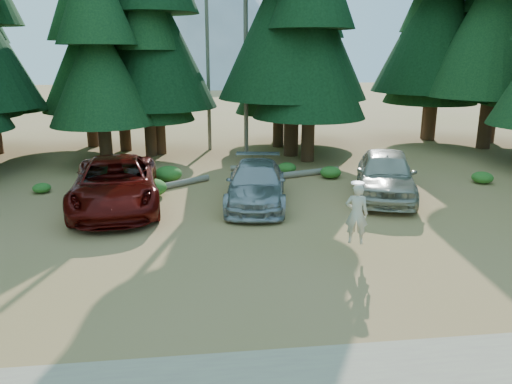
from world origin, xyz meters
TOP-DOWN VIEW (x-y plane):
  - ground at (0.00, 0.00)m, footprint 160.00×160.00m
  - forest_belt_north at (0.00, 15.00)m, footprint 36.00×7.00m
  - snag_front at (0.80, 14.50)m, footprint 0.24×0.24m
  - snag_back at (-1.20, 16.00)m, footprint 0.20×0.20m
  - mountain_peak at (-2.59, 88.23)m, footprint 48.00×50.00m
  - red_pickup at (-4.96, 4.93)m, footprint 3.65×6.80m
  - silver_minivan_center at (0.19, 4.84)m, footprint 2.93×5.57m
  - silver_minivan_right at (5.32, 5.11)m, footprint 3.81×5.89m
  - frisbee_player at (2.33, -0.47)m, footprint 0.73×0.60m
  - log_left at (-3.11, 7.47)m, footprint 3.31×2.45m
  - log_mid at (1.11, 10.35)m, footprint 3.01×0.35m
  - log_right at (2.45, 8.71)m, footprint 4.46×1.68m
  - shrub_far_left at (-3.84, 6.34)m, footprint 1.28×1.28m
  - shrub_left at (-5.05, 9.85)m, footprint 0.79×0.79m
  - shrub_center_left at (-3.27, 8.70)m, footprint 1.22×1.22m
  - shrub_center_right at (2.24, 9.64)m, footprint 0.89×0.89m
  - shrub_right at (4.03, 8.41)m, footprint 0.96×0.96m
  - shrub_far_right at (7.12, 10.00)m, footprint 0.99×0.99m
  - shrub_edge_west at (-8.29, 7.39)m, footprint 0.72×0.72m
  - shrub_edge_east at (10.38, 6.71)m, footprint 0.91×0.91m

SIDE VIEW (x-z plane):
  - ground at x=0.00m, z-range 0.00..0.00m
  - forest_belt_north at x=0.00m, z-range -11.00..11.00m
  - log_mid at x=1.11m, z-range 0.00..0.25m
  - log_left at x=-3.11m, z-range 0.00..0.28m
  - log_right at x=2.45m, z-range 0.00..0.29m
  - shrub_edge_west at x=-8.29m, z-range 0.00..0.40m
  - shrub_left at x=-5.05m, z-range 0.00..0.43m
  - shrub_center_right at x=2.24m, z-range 0.00..0.49m
  - shrub_edge_east at x=10.38m, z-range 0.00..0.50m
  - shrub_right at x=4.03m, z-range 0.00..0.53m
  - shrub_far_right at x=7.12m, z-range 0.00..0.54m
  - shrub_center_left at x=-3.27m, z-range 0.00..0.67m
  - shrub_far_left at x=-3.84m, z-range 0.00..0.70m
  - silver_minivan_center at x=0.19m, z-range 0.00..1.54m
  - red_pickup at x=-4.96m, z-range 0.00..1.81m
  - silver_minivan_right at x=5.32m, z-range 0.00..1.86m
  - frisbee_player at x=2.33m, z-range 0.39..2.12m
  - snag_back at x=-1.20m, z-range 0.00..10.00m
  - snag_front at x=0.80m, z-range 0.00..12.00m
  - mountain_peak at x=-2.59m, z-range -1.29..26.71m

